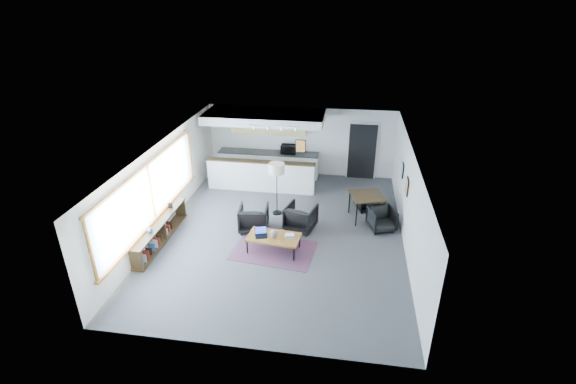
# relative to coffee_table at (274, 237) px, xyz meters

# --- Properties ---
(room) EXTENTS (7.02, 9.02, 2.62)m
(room) POSITION_rel_coffee_table_xyz_m (0.05, 0.99, 0.88)
(room) COLOR #49494B
(room) RESTS_ON ground
(window) EXTENTS (0.10, 5.95, 1.66)m
(window) POSITION_rel_coffee_table_xyz_m (-3.41, 0.09, 1.03)
(window) COLOR #8CBFFF
(window) RESTS_ON room
(console) EXTENTS (0.35, 3.00, 0.80)m
(console) POSITION_rel_coffee_table_xyz_m (-3.24, -0.05, -0.10)
(console) COLOR #342412
(console) RESTS_ON floor
(kitchenette) EXTENTS (4.20, 1.96, 2.60)m
(kitchenette) POSITION_rel_coffee_table_xyz_m (-1.14, 4.70, 0.95)
(kitchenette) COLOR white
(kitchenette) RESTS_ON floor
(doorway) EXTENTS (1.10, 0.12, 2.15)m
(doorway) POSITION_rel_coffee_table_xyz_m (2.35, 5.42, 0.65)
(doorway) COLOR black
(doorway) RESTS_ON room
(track_light) EXTENTS (1.60, 0.07, 0.15)m
(track_light) POSITION_rel_coffee_table_xyz_m (-0.53, 3.19, 2.10)
(track_light) COLOR silver
(track_light) RESTS_ON room
(wall_art_lower) EXTENTS (0.03, 0.38, 0.48)m
(wall_art_lower) POSITION_rel_coffee_table_xyz_m (3.52, 1.39, 1.13)
(wall_art_lower) COLOR black
(wall_art_lower) RESTS_ON room
(wall_art_upper) EXTENTS (0.03, 0.34, 0.44)m
(wall_art_upper) POSITION_rel_coffee_table_xyz_m (3.52, 2.69, 1.08)
(wall_art_upper) COLOR black
(wall_art_upper) RESTS_ON room
(kilim_rug) EXTENTS (2.36, 1.75, 0.01)m
(kilim_rug) POSITION_rel_coffee_table_xyz_m (-0.00, 0.00, -0.42)
(kilim_rug) COLOR #512A40
(kilim_rug) RESTS_ON floor
(coffee_table) EXTENTS (1.48, 0.91, 0.46)m
(coffee_table) POSITION_rel_coffee_table_xyz_m (0.00, 0.00, 0.00)
(coffee_table) COLOR brown
(coffee_table) RESTS_ON floor
(laptop) EXTENTS (0.40, 0.36, 0.24)m
(laptop) POSITION_rel_coffee_table_xyz_m (-0.35, -0.00, 0.10)
(laptop) COLOR black
(laptop) RESTS_ON coffee_table
(ceramic_pot) EXTENTS (0.22, 0.22, 0.22)m
(ceramic_pot) POSITION_rel_coffee_table_xyz_m (0.01, -0.04, 0.15)
(ceramic_pot) COLOR gray
(ceramic_pot) RESTS_ON coffee_table
(book_stack) EXTENTS (0.30, 0.26, 0.08)m
(book_stack) POSITION_rel_coffee_table_xyz_m (0.44, 0.04, 0.07)
(book_stack) COLOR silver
(book_stack) RESTS_ON coffee_table
(coaster) EXTENTS (0.11, 0.11, 0.01)m
(coaster) POSITION_rel_coffee_table_xyz_m (0.15, -0.20, 0.04)
(coaster) COLOR #E5590C
(coaster) RESTS_ON coffee_table
(armchair_left) EXTENTS (0.90, 0.85, 0.85)m
(armchair_left) POSITION_rel_coffee_table_xyz_m (-0.79, 1.02, 0.00)
(armchair_left) COLOR black
(armchair_left) RESTS_ON floor
(armchair_right) EXTENTS (1.00, 0.96, 0.85)m
(armchair_right) POSITION_rel_coffee_table_xyz_m (0.58, 1.29, -0.00)
(armchair_right) COLOR black
(armchair_right) RESTS_ON floor
(floor_lamp) EXTENTS (0.60, 0.60, 1.71)m
(floor_lamp) POSITION_rel_coffee_table_xyz_m (-0.29, 2.13, 1.07)
(floor_lamp) COLOR black
(floor_lamp) RESTS_ON floor
(dining_table) EXTENTS (1.17, 1.17, 0.81)m
(dining_table) POSITION_rel_coffee_table_xyz_m (2.51, 2.21, 0.31)
(dining_table) COLOR #342412
(dining_table) RESTS_ON floor
(dining_chair_near) EXTENTS (0.78, 0.75, 0.64)m
(dining_chair_near) POSITION_rel_coffee_table_xyz_m (2.96, 1.62, -0.11)
(dining_chair_near) COLOR black
(dining_chair_near) RESTS_ON floor
(dining_chair_far) EXTENTS (0.72, 0.70, 0.58)m
(dining_chair_far) POSITION_rel_coffee_table_xyz_m (2.54, 2.84, -0.13)
(dining_chair_far) COLOR black
(dining_chair_far) RESTS_ON floor
(microwave) EXTENTS (0.58, 0.32, 0.39)m
(microwave) POSITION_rel_coffee_table_xyz_m (-0.37, 5.14, 0.70)
(microwave) COLOR black
(microwave) RESTS_ON kitchenette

